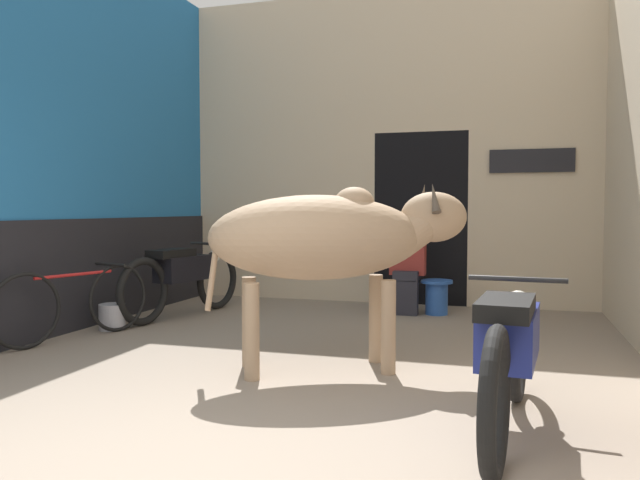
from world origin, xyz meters
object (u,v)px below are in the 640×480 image
object	(u,v)px
bicycle	(75,303)
motorcycle_near	(509,350)
motorcycle_far	(183,276)
bucket	(112,317)
shopkeeper_seated	(407,261)
plastic_stool	(437,296)
cow	(331,238)

from	to	relation	value
bicycle	motorcycle_near	bearing A→B (deg)	-19.56
motorcycle_near	motorcycle_far	xyz separation A→B (m)	(-3.51, 2.76, 0.00)
motorcycle_near	bucket	distance (m)	4.28
shopkeeper_seated	motorcycle_far	bearing A→B (deg)	-157.97
bucket	plastic_stool	bearing A→B (deg)	31.41
motorcycle_near	shopkeeper_seated	distance (m)	3.90
motorcycle_far	plastic_stool	xyz separation A→B (m)	(2.72, 0.98, -0.25)
cow	shopkeeper_seated	bearing A→B (deg)	86.60
motorcycle_near	shopkeeper_seated	xyz separation A→B (m)	(-1.12, 3.73, 0.16)
shopkeeper_seated	plastic_stool	bearing A→B (deg)	2.67
shopkeeper_seated	plastic_stool	distance (m)	0.53
motorcycle_near	bucket	bearing A→B (deg)	153.72
motorcycle_far	shopkeeper_seated	size ratio (longest dim) A/B	1.62
motorcycle_near	bucket	size ratio (longest dim) A/B	7.48
cow	motorcycle_far	bearing A→B (deg)	141.86
shopkeeper_seated	bucket	distance (m)	3.30
bicycle	plastic_stool	size ratio (longest dim) A/B	3.98
cow	motorcycle_near	size ratio (longest dim) A/B	1.03
motorcycle_far	bicycle	distance (m)	1.44
cow	bicycle	world-z (taller)	cow
bicycle	cow	bearing A→B (deg)	-7.75
motorcycle_far	bicycle	xyz separation A→B (m)	(-0.34, -1.40, -0.12)
motorcycle_near	motorcycle_far	world-z (taller)	motorcycle_far
plastic_stool	bicycle	bearing A→B (deg)	-142.17
motorcycle_near	plastic_stool	world-z (taller)	motorcycle_near
cow	motorcycle_far	distance (m)	2.88
cow	motorcycle_near	distance (m)	1.73
motorcycle_near	cow	bearing A→B (deg)	141.61
motorcycle_near	bicycle	world-z (taller)	motorcycle_near
motorcycle_near	bicycle	distance (m)	4.08
bicycle	motorcycle_far	bearing A→B (deg)	76.38
cow	bicycle	distance (m)	2.67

